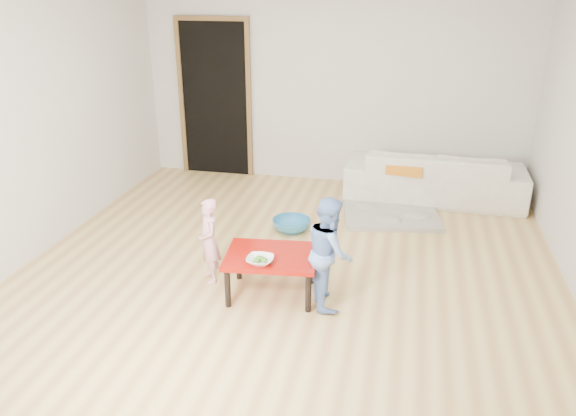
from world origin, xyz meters
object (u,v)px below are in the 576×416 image
(red_table, at_px, (272,274))
(child_blue, at_px, (330,252))
(basin, at_px, (291,225))
(bowl, at_px, (260,260))
(sofa, at_px, (434,175))
(child_pink, at_px, (209,241))

(red_table, xyz_separation_m, child_blue, (0.50, -0.03, 0.28))
(red_table, bearing_deg, basin, 94.86)
(bowl, bearing_deg, basin, 92.42)
(bowl, xyz_separation_m, child_blue, (0.55, 0.15, 0.06))
(sofa, relative_size, red_table, 2.78)
(bowl, bearing_deg, red_table, 74.30)
(sofa, height_order, child_pink, child_pink)
(sofa, distance_m, basin, 2.02)
(red_table, xyz_separation_m, basin, (-0.11, 1.34, -0.13))
(bowl, bearing_deg, sofa, 62.93)
(child_pink, relative_size, child_blue, 0.82)
(bowl, relative_size, child_pink, 0.28)
(child_pink, distance_m, basin, 1.35)
(child_pink, bearing_deg, basin, 123.79)
(sofa, relative_size, basin, 5.14)
(sofa, bearing_deg, bowl, 64.03)
(basin, bearing_deg, bowl, -87.58)
(bowl, distance_m, child_blue, 0.57)
(child_pink, xyz_separation_m, basin, (0.49, 1.22, -0.33))
(bowl, bearing_deg, child_pink, 151.65)
(red_table, height_order, child_blue, child_blue)
(sofa, xyz_separation_m, child_blue, (-0.90, -2.69, 0.16))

